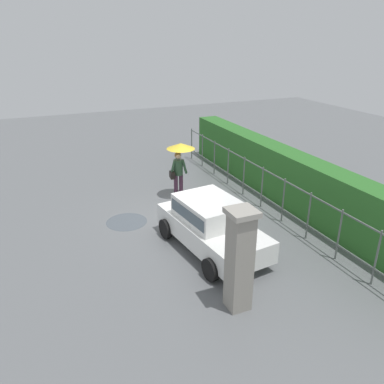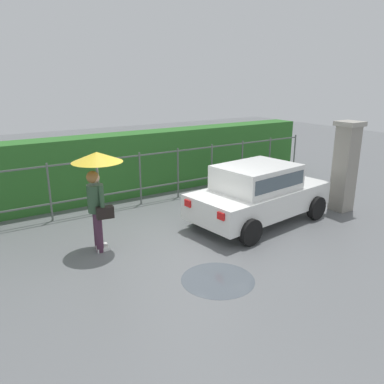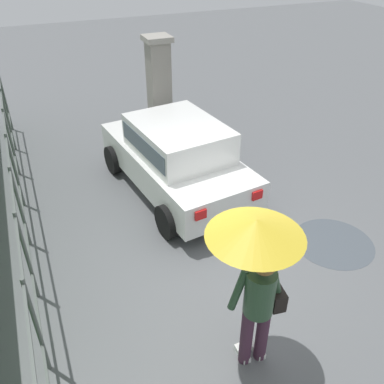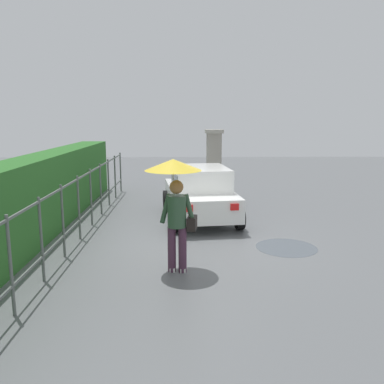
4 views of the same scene
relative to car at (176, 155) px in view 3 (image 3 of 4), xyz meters
name	(u,v)px [view 3 (image 3 of 4)]	position (x,y,z in m)	size (l,w,h in m)	color
ground_plane	(221,252)	(-2.04, 0.04, -0.80)	(40.00, 40.00, 0.00)	slate
car	(176,155)	(0.00, 0.00, 0.00)	(3.89, 2.22, 1.48)	white
pedestrian	(258,261)	(-3.87, 0.59, 0.77)	(1.03, 1.03, 2.09)	#47283D
gate_pillar	(159,87)	(2.55, -0.57, 0.44)	(0.60, 0.60, 2.42)	gray
fence_section	(26,253)	(-1.84, 2.88, 0.02)	(12.51, 0.05, 1.50)	#59605B
puddle_near	(333,243)	(-2.57, -1.81, -0.80)	(1.34, 1.34, 0.00)	#4C545B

